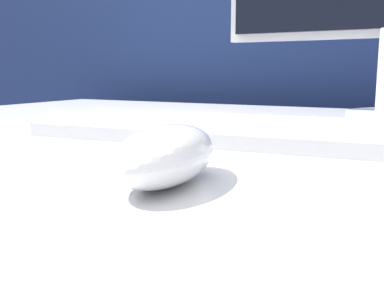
% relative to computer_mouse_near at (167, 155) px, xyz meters
% --- Properties ---
extents(partition_panel, '(5.00, 0.03, 1.27)m').
position_rel_computer_mouse_near_xyz_m(partition_panel, '(-0.01, 0.86, -0.09)').
color(partition_panel, navy).
rests_on(partition_panel, ground_plane).
extents(computer_mouse_near, '(0.07, 0.13, 0.04)m').
position_rel_computer_mouse_near_xyz_m(computer_mouse_near, '(0.00, 0.00, 0.00)').
color(computer_mouse_near, white).
rests_on(computer_mouse_near, desk).
extents(keyboard, '(0.42, 0.16, 0.02)m').
position_rel_computer_mouse_near_xyz_m(keyboard, '(-0.06, 0.21, -0.01)').
color(keyboard, silver).
rests_on(keyboard, desk).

